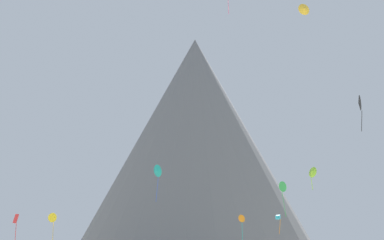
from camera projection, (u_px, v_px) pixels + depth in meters
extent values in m
cone|color=slate|center=(195.00, 151.00, 135.80)|extent=(79.75, 79.75, 66.38)
cone|color=slate|center=(237.00, 197.00, 132.93)|extent=(44.31, 44.31, 41.36)
cone|color=slate|center=(202.00, 216.00, 136.69)|extent=(39.34, 39.34, 32.27)
cube|color=red|center=(16.00, 219.00, 82.33)|extent=(1.06, 0.89, 1.60)
cylinder|color=red|center=(16.00, 232.00, 81.77)|extent=(0.18, 0.34, 2.77)
cone|color=teal|center=(157.00, 171.00, 89.09)|extent=(1.93, 2.32, 2.23)
cylinder|color=blue|center=(157.00, 190.00, 88.19)|extent=(0.44, 0.59, 4.43)
cylinder|color=pink|center=(228.00, 4.00, 62.76)|extent=(0.15, 0.09, 2.84)
cone|color=gold|center=(304.00, 9.00, 69.46)|extent=(1.73, 0.55, 1.70)
cone|color=yellow|center=(53.00, 218.00, 87.45)|extent=(1.67, 0.87, 1.65)
cylinder|color=gold|center=(53.00, 235.00, 86.68)|extent=(0.26, 0.55, 4.25)
cone|color=green|center=(283.00, 187.00, 88.92)|extent=(1.42, 1.99, 1.92)
cylinder|color=green|center=(284.00, 204.00, 88.05)|extent=(0.59, 0.14, 4.45)
cube|color=#33BCDB|center=(278.00, 218.00, 91.64)|extent=(1.05, 1.06, 0.52)
cube|color=#33BCDB|center=(278.00, 216.00, 91.73)|extent=(1.05, 1.06, 0.52)
cylinder|color=orange|center=(280.00, 227.00, 91.26)|extent=(0.37, 0.22, 2.71)
cone|color=black|center=(359.00, 103.00, 73.62)|extent=(1.59, 2.14, 2.37)
cylinder|color=black|center=(362.00, 121.00, 72.89)|extent=(0.32, 0.37, 3.15)
cone|color=#8CD133|center=(312.00, 172.00, 75.23)|extent=(1.21, 1.78, 1.70)
cylinder|color=#8CD133|center=(312.00, 184.00, 74.73)|extent=(0.22, 0.10, 1.90)
cone|color=orange|center=(241.00, 219.00, 88.65)|extent=(1.47, 0.97, 1.41)
cylinder|color=teal|center=(242.00, 235.00, 87.88)|extent=(0.11, 0.17, 4.44)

